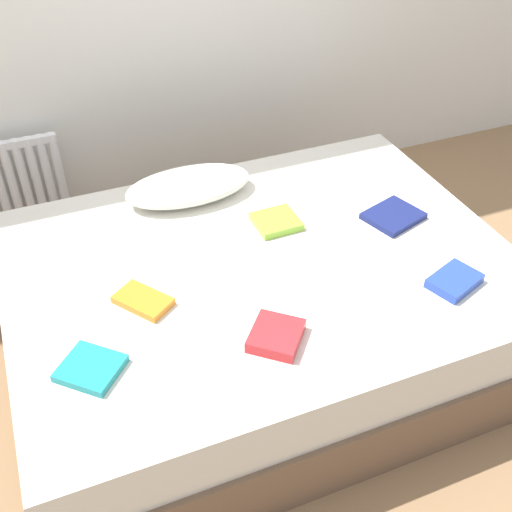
# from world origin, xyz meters

# --- Properties ---
(ground_plane) EXTENTS (8.00, 8.00, 0.00)m
(ground_plane) POSITION_xyz_m (0.00, 0.00, 0.00)
(ground_plane) COLOR #93704C
(bed) EXTENTS (2.00, 1.50, 0.50)m
(bed) POSITION_xyz_m (0.00, 0.00, 0.25)
(bed) COLOR brown
(bed) RESTS_ON ground
(radiator) EXTENTS (0.46, 0.04, 0.50)m
(radiator) POSITION_xyz_m (-0.84, 1.20, 0.34)
(radiator) COLOR white
(radiator) RESTS_ON ground
(pillow) EXTENTS (0.57, 0.29, 0.11)m
(pillow) POSITION_xyz_m (-0.13, 0.54, 0.56)
(pillow) COLOR white
(pillow) RESTS_ON bed
(textbook_red) EXTENTS (0.24, 0.24, 0.04)m
(textbook_red) POSITION_xyz_m (-0.12, -0.42, 0.52)
(textbook_red) COLOR red
(textbook_red) RESTS_ON bed
(textbook_navy) EXTENTS (0.27, 0.25, 0.03)m
(textbook_navy) POSITION_xyz_m (0.63, 0.04, 0.51)
(textbook_navy) COLOR navy
(textbook_navy) RESTS_ON bed
(textbook_lime) EXTENTS (0.18, 0.18, 0.03)m
(textbook_lime) POSITION_xyz_m (0.15, 0.19, 0.52)
(textbook_lime) COLOR #8CC638
(textbook_lime) RESTS_ON bed
(textbook_teal) EXTENTS (0.25, 0.25, 0.03)m
(textbook_teal) POSITION_xyz_m (-0.73, -0.32, 0.51)
(textbook_teal) COLOR teal
(textbook_teal) RESTS_ON bed
(textbook_orange) EXTENTS (0.22, 0.23, 0.03)m
(textbook_orange) POSITION_xyz_m (-0.49, -0.07, 0.51)
(textbook_orange) COLOR orange
(textbook_orange) RESTS_ON bed
(textbook_blue) EXTENTS (0.23, 0.19, 0.04)m
(textbook_blue) POSITION_xyz_m (0.61, -0.41, 0.52)
(textbook_blue) COLOR #2847B7
(textbook_blue) RESTS_ON bed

